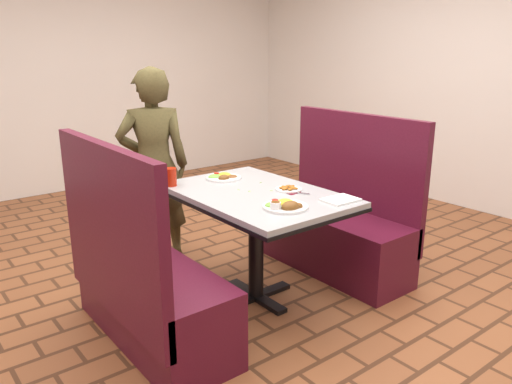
# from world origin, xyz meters

# --- Properties ---
(dining_table) EXTENTS (0.81, 1.21, 0.75)m
(dining_table) POSITION_xyz_m (0.00, 0.00, 0.65)
(dining_table) COLOR #ACAEB1
(dining_table) RESTS_ON ground
(booth_bench_left) EXTENTS (0.47, 1.20, 1.17)m
(booth_bench_left) POSITION_xyz_m (-0.80, 0.00, 0.33)
(booth_bench_left) COLOR #551327
(booth_bench_left) RESTS_ON ground
(booth_bench_right) EXTENTS (0.47, 1.20, 1.17)m
(booth_bench_right) POSITION_xyz_m (0.80, 0.00, 0.33)
(booth_bench_right) COLOR #551327
(booth_bench_right) RESTS_ON ground
(diner_person) EXTENTS (0.65, 0.55, 1.51)m
(diner_person) POSITION_xyz_m (-0.18, 1.06, 0.75)
(diner_person) COLOR brown
(diner_person) RESTS_ON ground
(near_dinner_plate) EXTENTS (0.26, 0.26, 0.08)m
(near_dinner_plate) POSITION_xyz_m (-0.08, -0.37, 0.78)
(near_dinner_plate) COLOR white
(near_dinner_plate) RESTS_ON dining_table
(far_dinner_plate) EXTENTS (0.24, 0.24, 0.06)m
(far_dinner_plate) POSITION_xyz_m (0.03, 0.41, 0.77)
(far_dinner_plate) COLOR white
(far_dinner_plate) RESTS_ON dining_table
(plantain_plate) EXTENTS (0.17, 0.17, 0.03)m
(plantain_plate) POSITION_xyz_m (0.19, -0.10, 0.76)
(plantain_plate) COLOR white
(plantain_plate) RESTS_ON dining_table
(maroon_napkin) EXTENTS (0.10, 0.10, 0.00)m
(maroon_napkin) POSITION_xyz_m (0.17, -0.14, 0.75)
(maroon_napkin) COLOR #5D0E1C
(maroon_napkin) RESTS_ON dining_table
(spoon_utensil) EXTENTS (0.07, 0.11, 0.00)m
(spoon_utensil) POSITION_xyz_m (0.20, -0.20, 0.75)
(spoon_utensil) COLOR silver
(spoon_utensil) RESTS_ON dining_table
(red_tumbler) EXTENTS (0.08, 0.08, 0.12)m
(red_tumbler) POSITION_xyz_m (-0.35, 0.47, 0.81)
(red_tumbler) COLOR #B01E0B
(red_tumbler) RESTS_ON dining_table
(paper_napkin) EXTENTS (0.21, 0.16, 0.01)m
(paper_napkin) POSITION_xyz_m (0.28, -0.46, 0.76)
(paper_napkin) COLOR white
(paper_napkin) RESTS_ON dining_table
(knife_utensil) EXTENTS (0.06, 0.18, 0.00)m
(knife_utensil) POSITION_xyz_m (-0.11, -0.36, 0.76)
(knife_utensil) COLOR silver
(knife_utensil) RESTS_ON dining_table
(fork_utensil) EXTENTS (0.03, 0.14, 0.00)m
(fork_utensil) POSITION_xyz_m (-0.10, -0.40, 0.76)
(fork_utensil) COLOR silver
(fork_utensil) RESTS_ON dining_table
(lettuce_shreds) EXTENTS (0.28, 0.32, 0.00)m
(lettuce_shreds) POSITION_xyz_m (0.04, 0.06, 0.75)
(lettuce_shreds) COLOR #90BC4B
(lettuce_shreds) RESTS_ON dining_table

